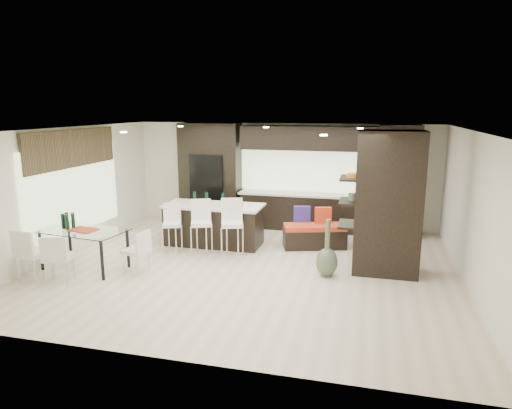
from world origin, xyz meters
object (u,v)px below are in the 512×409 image
(kitchen_island, at_px, (214,225))
(chair_near, at_px, (59,260))
(bench, at_px, (314,236))
(stool_right, at_px, (232,234))
(stool_mid, at_px, (202,233))
(dining_table, at_px, (85,249))
(chair_far, at_px, (34,257))
(chair_end, at_px, (136,254))
(floor_vase, at_px, (327,248))
(stool_left, at_px, (172,233))

(kitchen_island, distance_m, chair_near, 3.49)
(bench, height_order, chair_near, chair_near)
(stool_right, bearing_deg, kitchen_island, 112.52)
(stool_right, relative_size, chair_near, 1.19)
(stool_mid, xyz_separation_m, dining_table, (-1.91, -1.36, -0.09))
(kitchen_island, height_order, chair_near, kitchen_island)
(bench, distance_m, chair_far, 5.71)
(dining_table, height_order, chair_end, dining_table)
(chair_far, bearing_deg, floor_vase, 23.80)
(floor_vase, relative_size, chair_far, 1.20)
(bench, relative_size, dining_table, 0.85)
(stool_left, distance_m, bench, 3.16)
(bench, bearing_deg, stool_right, -162.40)
(kitchen_island, bearing_deg, stool_left, -131.53)
(bench, distance_m, chair_end, 3.95)
(chair_end, bearing_deg, stool_mid, -19.96)
(kitchen_island, distance_m, chair_end, 2.30)
(stool_mid, relative_size, chair_far, 1.05)
(kitchen_island, xyz_separation_m, dining_table, (-1.91, -2.15, -0.08))
(floor_vase, bearing_deg, stool_left, 169.19)
(chair_near, height_order, chair_far, chair_far)
(chair_near, height_order, chair_end, chair_near)
(kitchen_island, height_order, dining_table, kitchen_island)
(bench, xyz_separation_m, chair_end, (-3.09, -2.46, 0.12))
(chair_far, bearing_deg, dining_table, 64.44)
(stool_right, bearing_deg, bench, 16.68)
(stool_left, bearing_deg, dining_table, -151.02)
(stool_mid, xyz_separation_m, chair_near, (-1.91, -2.13, -0.06))
(dining_table, height_order, chair_near, chair_near)
(chair_far, bearing_deg, stool_mid, 48.95)
(stool_mid, distance_m, chair_end, 1.59)
(kitchen_island, distance_m, stool_mid, 0.79)
(stool_left, relative_size, floor_vase, 0.78)
(floor_vase, relative_size, chair_end, 1.42)
(stool_mid, xyz_separation_m, floor_vase, (2.72, -0.63, 0.07))
(floor_vase, xyz_separation_m, chair_far, (-5.14, -1.52, -0.09))
(kitchen_island, height_order, stool_right, stool_right)
(stool_mid, xyz_separation_m, bench, (2.28, 1.10, -0.21))
(kitchen_island, xyz_separation_m, stool_mid, (0.00, -0.79, 0.01))
(stool_mid, bearing_deg, chair_end, -141.38)
(stool_right, distance_m, floor_vase, 2.12)
(stool_left, height_order, bench, stool_left)
(stool_mid, xyz_separation_m, chair_far, (-2.42, -2.14, -0.02))
(chair_near, distance_m, chair_end, 1.34)
(stool_left, distance_m, stool_right, 1.38)
(chair_far, bearing_deg, stool_left, 58.78)
(floor_vase, bearing_deg, chair_far, -163.56)
(chair_near, xyz_separation_m, chair_end, (1.10, 0.76, -0.03))
(kitchen_island, relative_size, floor_vase, 2.04)
(kitchen_island, height_order, bench, kitchen_island)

